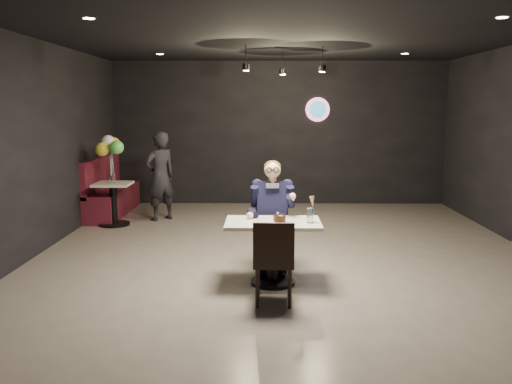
{
  "coord_description": "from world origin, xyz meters",
  "views": [
    {
      "loc": [
        -0.32,
        -6.98,
        2.07
      ],
      "look_at": [
        -0.42,
        -0.24,
        1.0
      ],
      "focal_mm": 38.0,
      "sensor_mm": 36.0,
      "label": 1
    }
  ],
  "objects_px": {
    "main_table": "(273,253)",
    "seated_man": "(272,214)",
    "chair_far": "(272,235)",
    "sundae_glass": "(310,215)",
    "booth_bench": "(112,186)",
    "chair_near": "(274,260)",
    "passerby": "(160,176)",
    "side_table": "(114,204)",
    "balloon_vase": "(113,178)"
  },
  "relations": [
    {
      "from": "side_table",
      "to": "sundae_glass",
      "type": "bearing_deg",
      "value": -45.44
    },
    {
      "from": "seated_man",
      "to": "passerby",
      "type": "distance_m",
      "value": 3.65
    },
    {
      "from": "main_table",
      "to": "chair_near",
      "type": "xyz_separation_m",
      "value": [
        -0.0,
        -0.62,
        0.09
      ]
    },
    {
      "from": "chair_near",
      "to": "side_table",
      "type": "xyz_separation_m",
      "value": [
        -2.73,
        3.76,
        -0.07
      ]
    },
    {
      "from": "sundae_glass",
      "to": "seated_man",
      "type": "bearing_deg",
      "value": 124.39
    },
    {
      "from": "sundae_glass",
      "to": "passerby",
      "type": "height_order",
      "value": "passerby"
    },
    {
      "from": "main_table",
      "to": "balloon_vase",
      "type": "xyz_separation_m",
      "value": [
        -2.73,
        3.14,
        0.45
      ]
    },
    {
      "from": "main_table",
      "to": "chair_far",
      "type": "distance_m",
      "value": 0.56
    },
    {
      "from": "passerby",
      "to": "main_table",
      "type": "bearing_deg",
      "value": 79.0
    },
    {
      "from": "chair_near",
      "to": "sundae_glass",
      "type": "bearing_deg",
      "value": 53.89
    },
    {
      "from": "sundae_glass",
      "to": "balloon_vase",
      "type": "xyz_separation_m",
      "value": [
        -3.16,
        3.21,
        -0.01
      ]
    },
    {
      "from": "chair_far",
      "to": "sundae_glass",
      "type": "bearing_deg",
      "value": -55.61
    },
    {
      "from": "chair_near",
      "to": "sundae_glass",
      "type": "relative_size",
      "value": 5.48
    },
    {
      "from": "main_table",
      "to": "booth_bench",
      "type": "relative_size",
      "value": 0.5
    },
    {
      "from": "chair_near",
      "to": "side_table",
      "type": "distance_m",
      "value": 4.65
    },
    {
      "from": "side_table",
      "to": "passerby",
      "type": "height_order",
      "value": "passerby"
    },
    {
      "from": "booth_bench",
      "to": "seated_man",
      "type": "bearing_deg",
      "value": -49.78
    },
    {
      "from": "chair_far",
      "to": "sundae_glass",
      "type": "xyz_separation_m",
      "value": [
        0.42,
        -0.62,
        0.37
      ]
    },
    {
      "from": "main_table",
      "to": "passerby",
      "type": "relative_size",
      "value": 0.68
    },
    {
      "from": "passerby",
      "to": "balloon_vase",
      "type": "bearing_deg",
      "value": -7.35
    },
    {
      "from": "balloon_vase",
      "to": "booth_bench",
      "type": "bearing_deg",
      "value": 106.7
    },
    {
      "from": "main_table",
      "to": "chair_far",
      "type": "bearing_deg",
      "value": 90.0
    },
    {
      "from": "chair_far",
      "to": "side_table",
      "type": "height_order",
      "value": "chair_far"
    },
    {
      "from": "chair_far",
      "to": "passerby",
      "type": "distance_m",
      "value": 3.67
    },
    {
      "from": "sundae_glass",
      "to": "main_table",
      "type": "bearing_deg",
      "value": 170.89
    },
    {
      "from": "side_table",
      "to": "booth_bench",
      "type": "bearing_deg",
      "value": 106.7
    },
    {
      "from": "seated_man",
      "to": "passerby",
      "type": "height_order",
      "value": "passerby"
    },
    {
      "from": "chair_near",
      "to": "side_table",
      "type": "relative_size",
      "value": 1.19
    },
    {
      "from": "balloon_vase",
      "to": "chair_near",
      "type": "bearing_deg",
      "value": -53.95
    },
    {
      "from": "side_table",
      "to": "balloon_vase",
      "type": "height_order",
      "value": "balloon_vase"
    },
    {
      "from": "chair_near",
      "to": "sundae_glass",
      "type": "distance_m",
      "value": 0.79
    },
    {
      "from": "chair_near",
      "to": "seated_man",
      "type": "xyz_separation_m",
      "value": [
        -0.0,
        1.17,
        0.26
      ]
    },
    {
      "from": "sundae_glass",
      "to": "balloon_vase",
      "type": "height_order",
      "value": "sundae_glass"
    },
    {
      "from": "side_table",
      "to": "main_table",
      "type": "bearing_deg",
      "value": -48.93
    },
    {
      "from": "seated_man",
      "to": "balloon_vase",
      "type": "distance_m",
      "value": 3.77
    },
    {
      "from": "main_table",
      "to": "chair_near",
      "type": "relative_size",
      "value": 1.2
    },
    {
      "from": "balloon_vase",
      "to": "passerby",
      "type": "relative_size",
      "value": 0.1
    },
    {
      "from": "main_table",
      "to": "balloon_vase",
      "type": "relative_size",
      "value": 7.09
    },
    {
      "from": "chair_near",
      "to": "seated_man",
      "type": "height_order",
      "value": "seated_man"
    },
    {
      "from": "balloon_vase",
      "to": "main_table",
      "type": "bearing_deg",
      "value": -48.93
    },
    {
      "from": "booth_bench",
      "to": "side_table",
      "type": "height_order",
      "value": "booth_bench"
    },
    {
      "from": "main_table",
      "to": "side_table",
      "type": "bearing_deg",
      "value": 131.07
    },
    {
      "from": "chair_near",
      "to": "passerby",
      "type": "bearing_deg",
      "value": 116.68
    },
    {
      "from": "main_table",
      "to": "passerby",
      "type": "distance_m",
      "value": 4.15
    },
    {
      "from": "chair_far",
      "to": "seated_man",
      "type": "xyz_separation_m",
      "value": [
        -0.0,
        0.0,
        0.26
      ]
    },
    {
      "from": "main_table",
      "to": "seated_man",
      "type": "xyz_separation_m",
      "value": [
        -0.0,
        0.55,
        0.34
      ]
    },
    {
      "from": "seated_man",
      "to": "booth_bench",
      "type": "height_order",
      "value": "seated_man"
    },
    {
      "from": "chair_far",
      "to": "booth_bench",
      "type": "xyz_separation_m",
      "value": [
        -3.03,
        3.59,
        0.09
      ]
    },
    {
      "from": "chair_far",
      "to": "side_table",
      "type": "distance_m",
      "value": 3.77
    },
    {
      "from": "main_table",
      "to": "side_table",
      "type": "xyz_separation_m",
      "value": [
        -2.73,
        3.14,
        0.01
      ]
    }
  ]
}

